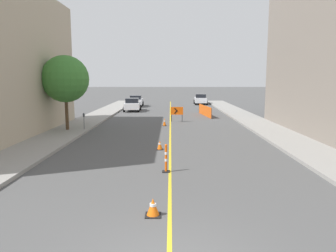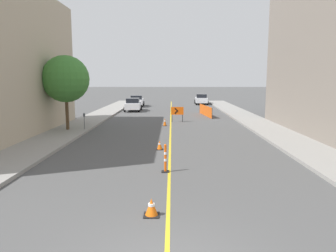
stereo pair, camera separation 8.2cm
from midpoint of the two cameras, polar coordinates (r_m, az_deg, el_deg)
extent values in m
cube|color=gold|center=(31.73, 0.33, 1.11)|extent=(0.12, 50.48, 0.01)
cube|color=gray|center=(32.63, -13.11, 1.23)|extent=(2.88, 50.48, 0.17)
cube|color=gray|center=(32.60, 13.79, 1.21)|extent=(2.88, 50.48, 0.17)
cube|color=black|center=(9.90, -2.87, -15.24)|extent=(0.46, 0.46, 0.03)
cone|color=orange|center=(9.80, -2.88, -13.84)|extent=(0.37, 0.37, 0.49)
cylinder|color=white|center=(9.77, -2.88, -13.52)|extent=(0.19, 0.19, 0.08)
cube|color=black|center=(18.44, -1.55, -4.09)|extent=(0.37, 0.37, 0.03)
cone|color=orange|center=(18.39, -1.56, -3.29)|extent=(0.29, 0.29, 0.49)
cylinder|color=white|center=(18.38, -1.56, -3.11)|extent=(0.15, 0.15, 0.08)
cube|color=black|center=(27.64, -0.70, 0.06)|extent=(0.33, 0.33, 0.03)
cone|color=orange|center=(27.60, -0.70, 0.73)|extent=(0.26, 0.26, 0.61)
cylinder|color=white|center=(27.59, -0.70, 0.88)|extent=(0.14, 0.14, 0.10)
cube|color=black|center=(14.13, -0.51, -7.93)|extent=(0.33, 0.33, 0.04)
cylinder|color=#EF560C|center=(13.99, -0.52, -5.72)|extent=(0.10, 0.10, 1.09)
cylinder|color=white|center=(14.00, -0.51, -5.93)|extent=(0.12, 0.12, 0.11)
cylinder|color=white|center=(13.93, -0.52, -4.76)|extent=(0.12, 0.12, 0.11)
sphere|color=#EF560C|center=(13.86, -0.52, -3.40)|extent=(0.11, 0.11, 0.11)
cube|color=#EF560C|center=(30.11, 1.48, 2.66)|extent=(1.15, 0.07, 0.71)
cube|color=black|center=(30.06, 1.32, 2.84)|extent=(0.34, 0.02, 0.34)
cube|color=black|center=(30.08, 1.32, 2.47)|extent=(0.34, 0.02, 0.34)
cylinder|color=black|center=(30.18, 0.55, 1.37)|extent=(0.06, 0.06, 0.66)
cylinder|color=black|center=(30.20, 2.40, 1.36)|extent=(0.06, 0.06, 0.66)
cube|color=#EF560C|center=(35.38, 6.38, 2.68)|extent=(0.76, 5.71, 1.09)
cylinder|color=#262626|center=(32.60, 7.53, 2.18)|extent=(0.05, 0.05, 1.09)
cylinder|color=#262626|center=(38.17, 5.39, 3.10)|extent=(0.05, 0.05, 1.09)
cube|color=silver|center=(40.53, -6.27, 3.58)|extent=(2.02, 4.39, 0.72)
cube|color=black|center=(40.27, -6.31, 4.46)|extent=(1.63, 2.01, 0.55)
cylinder|color=black|center=(41.98, -7.21, 3.23)|extent=(0.25, 0.65, 0.64)
cylinder|color=black|center=(41.79, -4.88, 3.24)|extent=(0.25, 0.65, 0.64)
cylinder|color=black|center=(39.35, -7.72, 2.89)|extent=(0.25, 0.65, 0.64)
cylinder|color=black|center=(39.15, -5.24, 2.90)|extent=(0.25, 0.65, 0.64)
cube|color=silver|center=(47.11, -5.64, 4.24)|extent=(1.98, 4.37, 0.72)
cube|color=black|center=(46.86, -5.67, 5.00)|extent=(1.61, 2.00, 0.55)
cylinder|color=black|center=(48.55, -6.47, 3.92)|extent=(0.25, 0.65, 0.64)
cylinder|color=black|center=(48.38, -4.45, 3.93)|extent=(0.25, 0.65, 0.64)
cylinder|color=black|center=(45.92, -6.87, 3.67)|extent=(0.25, 0.65, 0.64)
cylinder|color=black|center=(45.73, -4.74, 3.68)|extent=(0.25, 0.65, 0.64)
cube|color=silver|center=(51.08, 5.63, 4.55)|extent=(2.03, 4.39, 0.72)
cube|color=black|center=(50.83, 5.67, 5.25)|extent=(1.63, 2.02, 0.55)
cylinder|color=black|center=(52.36, 4.56, 4.26)|extent=(0.25, 0.65, 0.64)
cylinder|color=black|center=(52.51, 6.43, 4.25)|extent=(0.25, 0.65, 0.64)
cylinder|color=black|center=(49.71, 4.78, 4.04)|extent=(0.25, 0.65, 0.64)
cylinder|color=black|center=(49.87, 6.75, 4.03)|extent=(0.25, 0.65, 0.64)
cylinder|color=#4C4C51|center=(25.42, -14.50, 0.51)|extent=(0.05, 0.05, 0.95)
cube|color=#33383D|center=(25.35, -14.54, 1.83)|extent=(0.12, 0.10, 0.22)
sphere|color=#33383D|center=(25.34, -14.55, 2.07)|extent=(0.11, 0.11, 0.11)
cylinder|color=#4C3823|center=(25.56, -17.30, 2.16)|extent=(0.24, 0.24, 2.47)
sphere|color=#38752D|center=(25.44, -17.55, 7.83)|extent=(3.45, 3.45, 3.45)
camera|label=1|loc=(0.04, -90.11, -0.02)|focal=35.00mm
camera|label=2|loc=(0.04, 89.89, 0.02)|focal=35.00mm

